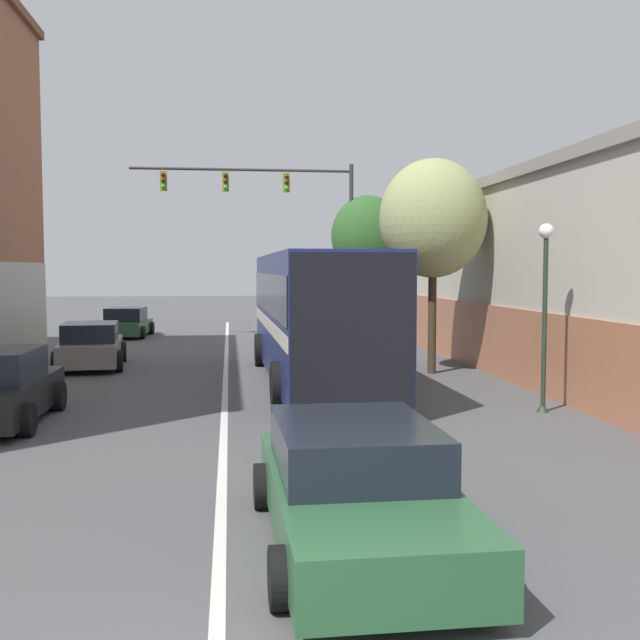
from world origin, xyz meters
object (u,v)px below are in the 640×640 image
parked_car_left_near (91,346)px  street_tree_near (433,219)px  hatchback_foreground (357,487)px  bus (315,311)px  street_lamp (545,303)px  parked_car_left_far (127,323)px  traffic_signal_gantry (282,208)px  street_tree_far (368,236)px

parked_car_left_near → street_tree_near: street_tree_near is taller
hatchback_foreground → street_tree_near: 14.12m
bus → street_lamp: (4.26, -4.69, 0.38)m
parked_car_left_far → street_lamp: bearing=-146.5°
parked_car_left_near → traffic_signal_gantry: 12.07m
traffic_signal_gantry → street_tree_near: traffic_signal_gantry is taller
bus → street_lamp: size_ratio=2.90×
street_lamp → street_tree_near: bearing=97.1°
bus → traffic_signal_gantry: traffic_signal_gantry is taller
hatchback_foreground → street_tree_near: size_ratio=0.75×
street_tree_near → street_lamp: bearing=-82.9°
parked_car_left_near → parked_car_left_far: bearing=-3.6°
street_tree_near → parked_car_left_far: bearing=128.5°
bus → street_tree_far: bearing=-17.2°
parked_car_left_far → street_lamp: street_lamp is taller
bus → street_lamp: bearing=-138.6°
bus → parked_car_left_far: bearing=24.6°
hatchback_foreground → street_lamp: street_lamp is taller
parked_car_left_far → street_tree_near: size_ratio=0.64×
hatchback_foreground → street_tree_far: (4.67, 24.53, 3.82)m
traffic_signal_gantry → bus: bearing=-90.1°
bus → traffic_signal_gantry: (0.02, 12.67, 3.70)m
parked_car_left_near → traffic_signal_gantry: traffic_signal_gantry is taller
parked_car_left_far → traffic_signal_gantry: 8.52m
parked_car_left_near → street_tree_far: street_tree_far is taller
parked_car_left_near → parked_car_left_far: 10.43m
bus → street_tree_near: street_tree_near is taller
hatchback_foreground → street_lamp: (5.12, 6.92, 1.66)m
traffic_signal_gantry → street_lamp: (4.24, -17.37, -3.31)m
hatchback_foreground → parked_car_left_near: (-5.54, 15.33, 0.04)m
parked_car_left_near → street_lamp: size_ratio=1.07×
bus → parked_car_left_near: (-6.40, 3.72, -1.24)m
parked_car_left_near → street_tree_far: 14.25m
hatchback_foreground → traffic_signal_gantry: (0.88, 24.28, 4.97)m
parked_car_left_far → street_tree_far: (10.54, -1.22, 3.82)m
bus → parked_car_left_far: size_ratio=2.91×
parked_car_left_far → street_tree_far: street_tree_far is taller
street_tree_far → bus: bearing=-106.4°
traffic_signal_gantry → street_tree_far: (3.78, 0.25, -1.15)m
street_lamp → street_tree_far: size_ratio=0.63×
hatchback_foreground → bus: bearing=-5.1°
parked_car_left_far → street_tree_near: bearing=-138.2°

